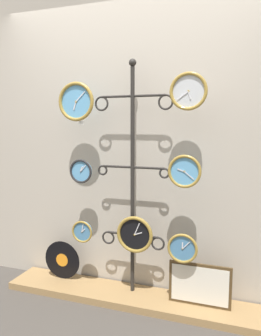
% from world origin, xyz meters
% --- Properties ---
extents(ground_plane, '(12.00, 12.00, 0.00)m').
position_xyz_m(ground_plane, '(0.00, 0.00, 0.00)').
color(ground_plane, '#47423D').
extents(shop_wall, '(4.40, 0.04, 2.80)m').
position_xyz_m(shop_wall, '(0.00, 0.57, 1.40)').
color(shop_wall, '#BCB2A3').
rests_on(shop_wall, ground_plane).
extents(low_shelf, '(2.20, 0.36, 0.06)m').
position_xyz_m(low_shelf, '(0.00, 0.35, 0.03)').
color(low_shelf, '#9E7A4C').
rests_on(low_shelf, ground_plane).
extents(display_stand, '(0.66, 0.36, 1.99)m').
position_xyz_m(display_stand, '(0.00, 0.41, 0.67)').
color(display_stand, '#282623').
rests_on(display_stand, ground_plane).
extents(clock_top_left, '(0.32, 0.04, 0.32)m').
position_xyz_m(clock_top_left, '(-0.46, 0.32, 1.66)').
color(clock_top_left, '#60A8DB').
extents(clock_top_right, '(0.28, 0.04, 0.28)m').
position_xyz_m(clock_top_right, '(0.46, 0.32, 1.71)').
color(clock_top_right, silver).
extents(clock_middle_left, '(0.20, 0.04, 0.20)m').
position_xyz_m(clock_middle_left, '(-0.43, 0.33, 1.08)').
color(clock_middle_left, '#60A8DB').
extents(clock_middle_right, '(0.25, 0.04, 0.25)m').
position_xyz_m(clock_middle_right, '(0.45, 0.31, 1.13)').
color(clock_middle_right, '#60A8DB').
extents(clock_bottom_left, '(0.19, 0.04, 0.19)m').
position_xyz_m(clock_bottom_left, '(-0.43, 0.33, 0.56)').
color(clock_bottom_left, '#4C84B2').
extents(clock_bottom_center, '(0.30, 0.04, 0.30)m').
position_xyz_m(clock_bottom_center, '(0.05, 0.32, 0.59)').
color(clock_bottom_center, black).
extents(clock_bottom_right, '(0.23, 0.04, 0.23)m').
position_xyz_m(clock_bottom_right, '(0.44, 0.30, 0.53)').
color(clock_bottom_right, '#4C84B2').
extents(vinyl_record, '(0.35, 0.01, 0.35)m').
position_xyz_m(vinyl_record, '(-0.68, 0.41, 0.24)').
color(vinyl_record, black).
rests_on(vinyl_record, low_shelf).
extents(picture_frame, '(0.48, 0.02, 0.34)m').
position_xyz_m(picture_frame, '(0.57, 0.36, 0.23)').
color(picture_frame, '#4C381E').
rests_on(picture_frame, low_shelf).
extents(price_tag_upper, '(0.04, 0.00, 0.03)m').
position_xyz_m(price_tag_upper, '(-0.41, 0.32, 1.49)').
color(price_tag_upper, white).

